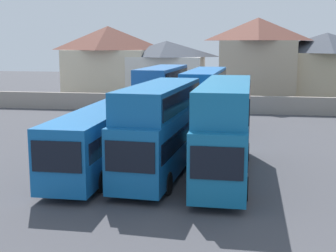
% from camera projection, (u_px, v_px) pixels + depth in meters
% --- Properties ---
extents(ground, '(140.00, 140.00, 0.00)m').
position_uv_depth(ground, '(196.00, 121.00, 43.09)').
color(ground, '#424247').
extents(depot_boundary_wall, '(56.00, 0.50, 1.80)m').
position_uv_depth(depot_boundary_wall, '(202.00, 104.00, 48.54)').
color(depot_boundary_wall, gray).
rests_on(depot_boundary_wall, ground).
extents(bus_1, '(2.70, 11.96, 3.42)m').
position_uv_depth(bus_1, '(99.00, 137.00, 26.06)').
color(bus_1, '#12599E').
rests_on(bus_1, ground).
extents(bus_2, '(3.19, 10.58, 4.91)m').
position_uv_depth(bus_2, '(160.00, 125.00, 25.23)').
color(bus_2, '#125B9A').
rests_on(bus_2, ground).
extents(bus_3, '(2.62, 11.93, 5.05)m').
position_uv_depth(bus_3, '(225.00, 124.00, 24.86)').
color(bus_3, '#136395').
rests_on(bus_3, ground).
extents(bus_4, '(2.96, 10.33, 5.14)m').
position_uv_depth(bus_4, '(162.00, 95.00, 38.71)').
color(bus_4, '#1E579E').
rests_on(bus_4, ground).
extents(bus_5, '(2.93, 11.78, 4.91)m').
position_uv_depth(bus_5, '(205.00, 96.00, 38.53)').
color(bus_5, '#1459A7').
rests_on(bus_5, ground).
extents(house_terrace_left, '(10.53, 7.45, 9.15)m').
position_uv_depth(house_terrace_left, '(108.00, 63.00, 58.90)').
color(house_terrace_left, beige).
rests_on(house_terrace_left, ground).
extents(house_terrace_centre, '(9.23, 6.61, 7.34)m').
position_uv_depth(house_terrace_centre, '(167.00, 71.00, 57.25)').
color(house_terrace_centre, silver).
rests_on(house_terrace_centre, ground).
extents(house_terrace_right, '(8.92, 7.64, 9.98)m').
position_uv_depth(house_terrace_right, '(257.00, 60.00, 55.10)').
color(house_terrace_right, tan).
rests_on(house_terrace_right, ground).
extents(house_terrace_far_right, '(10.52, 7.65, 8.26)m').
position_uv_depth(house_terrace_far_right, '(325.00, 68.00, 55.04)').
color(house_terrace_far_right, '#C6B293').
rests_on(house_terrace_far_right, ground).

